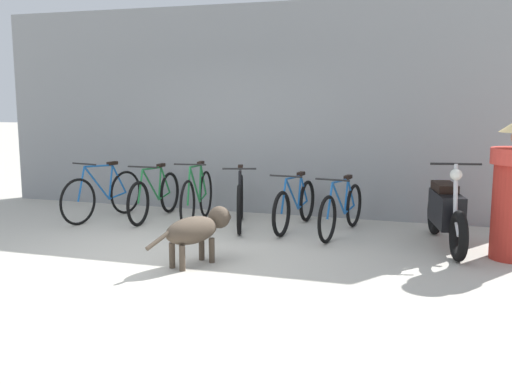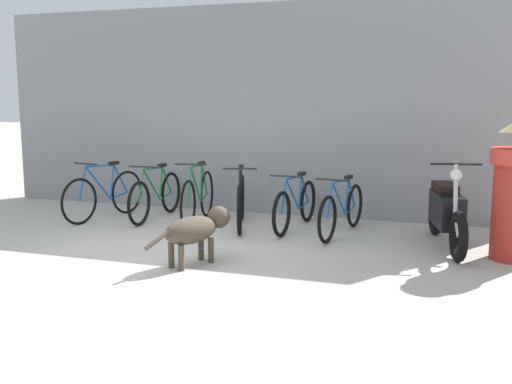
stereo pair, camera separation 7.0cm
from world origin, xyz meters
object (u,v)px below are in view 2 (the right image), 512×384
motorcycle (447,213)px  stray_dog (197,229)px  bicycle_5 (342,210)px  bicycle_0 (104,195)px  bicycle_4 (296,206)px  bicycle_3 (241,201)px  bicycle_2 (198,197)px  bicycle_1 (156,196)px

motorcycle → stray_dog: size_ratio=1.65×
bicycle_5 → bicycle_0: bearing=-79.6°
bicycle_4 → bicycle_3: bearing=-77.4°
bicycle_2 → stray_dog: bicycle_2 is taller
bicycle_5 → bicycle_4: bearing=-93.8°
bicycle_2 → bicycle_4: (1.45, 0.09, -0.05)m
bicycle_0 → motorcycle: size_ratio=0.86×
bicycle_4 → stray_dog: size_ratio=1.46×
bicycle_5 → motorcycle: motorcycle is taller
bicycle_0 → stray_dog: size_ratio=1.43×
bicycle_3 → bicycle_0: bearing=-104.2°
bicycle_4 → motorcycle: size_ratio=0.88×
bicycle_4 → motorcycle: motorcycle is taller
bicycle_2 → bicycle_3: bearing=80.4°
bicycle_0 → bicycle_4: size_ratio=0.98×
bicycle_4 → stray_dog: 2.17m
motorcycle → stray_dog: (-2.61, -1.67, -0.03)m
bicycle_2 → motorcycle: 3.50m
bicycle_0 → bicycle_5: bearing=103.7°
bicycle_0 → bicycle_3: bearing=106.0°
bicycle_2 → bicycle_5: (2.14, -0.06, -0.05)m
bicycle_4 → bicycle_5: bearing=82.4°
bicycle_5 → bicycle_1: bearing=-84.2°
motorcycle → stray_dog: motorcycle is taller
bicycle_1 → bicycle_2: bicycle_2 is taller
bicycle_1 → bicycle_3: (1.41, -0.10, 0.01)m
bicycle_3 → bicycle_4: (0.78, 0.10, -0.03)m
bicycle_2 → bicycle_5: size_ratio=1.02×
bicycle_2 → bicycle_5: bearing=79.7°
bicycle_0 → stray_dog: (2.36, -1.84, 0.03)m
bicycle_5 → motorcycle: 1.38m
bicycle_1 → motorcycle: bearing=83.1°
motorcycle → bicycle_5: bearing=-113.6°
bicycle_1 → bicycle_3: bearing=84.6°
bicycle_3 → motorcycle: (2.81, -0.32, 0.07)m
bicycle_2 → bicycle_4: size_ratio=1.02×
motorcycle → bicycle_2: bearing=-107.8°
bicycle_4 → bicycle_5: same height
bicycle_3 → stray_dog: (0.20, -1.99, 0.03)m
bicycle_0 → bicycle_3: (2.16, 0.15, -0.01)m
bicycle_1 → bicycle_0: bearing=-72.7°
bicycle_1 → bicycle_4: bicycle_1 is taller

